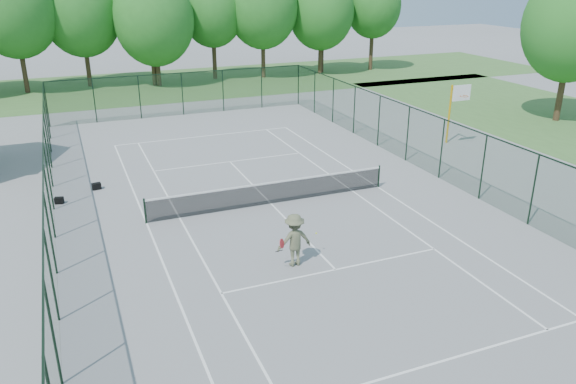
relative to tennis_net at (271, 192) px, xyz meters
name	(u,v)px	position (x,y,z in m)	size (l,w,h in m)	color
ground	(271,204)	(0.00, 0.00, -0.58)	(140.00, 140.00, 0.00)	gray
grass_far	(155,85)	(0.00, 30.00, -0.57)	(80.00, 16.00, 0.01)	#4A7938
court_lines	(271,204)	(0.00, 0.00, -0.57)	(11.05, 23.85, 0.01)	white
tennis_net	(271,192)	(0.00, 0.00, 0.00)	(11.08, 0.08, 1.10)	black
fence_enclosure	(271,171)	(0.00, 0.00, 0.98)	(18.05, 36.05, 3.02)	#193E1F
tree_line_far	(149,16)	(0.00, 30.00, 5.42)	(39.40, 6.40, 9.70)	#473220
basketball_goal	(456,102)	(13.19, 4.49, 1.99)	(1.20, 1.43, 3.65)	#CF960E
tree_side	(573,26)	(23.61, 6.59, 5.78)	(6.36, 6.36, 10.08)	#473220
sports_bag_a	(59,200)	(-8.76, 3.60, -0.43)	(0.37, 0.22, 0.30)	black
sports_bag_b	(97,186)	(-7.06, 4.80, -0.42)	(0.41, 0.25, 0.32)	black
tennis_player	(294,240)	(-1.19, -5.51, 0.39)	(1.92, 0.94, 1.93)	#5C5F43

